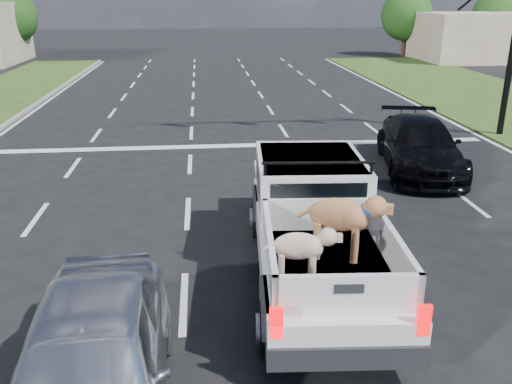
# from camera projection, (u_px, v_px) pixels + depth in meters

# --- Properties ---
(ground) EXTENTS (160.00, 160.00, 0.00)m
(ground) POSITION_uv_depth(u_px,v_px,m) (286.00, 297.00, 9.30)
(ground) COLOR black
(ground) RESTS_ON ground
(road_markings) EXTENTS (17.75, 60.00, 0.01)m
(road_markings) POSITION_uv_depth(u_px,v_px,m) (251.00, 177.00, 15.44)
(road_markings) COLOR silver
(road_markings) RESTS_ON ground
(traffic_signal) EXTENTS (9.11, 0.31, 7.00)m
(traffic_signal) POSITION_uv_depth(u_px,v_px,m) (453.00, 0.00, 18.18)
(traffic_signal) COLOR black
(traffic_signal) RESTS_ON ground
(building_right) EXTENTS (12.00, 7.00, 3.60)m
(building_right) POSITION_uv_depth(u_px,v_px,m) (497.00, 37.00, 42.56)
(building_right) COLOR #C6B398
(building_right) RESTS_ON ground
(tree_far_c) EXTENTS (4.20, 4.20, 5.40)m
(tree_far_c) POSITION_uv_depth(u_px,v_px,m) (9.00, 17.00, 42.18)
(tree_far_c) COLOR #332114
(tree_far_c) RESTS_ON ground
(tree_far_d) EXTENTS (4.20, 4.20, 5.40)m
(tree_far_d) POSITION_uv_depth(u_px,v_px,m) (407.00, 15.00, 45.22)
(tree_far_d) COLOR #332114
(tree_far_d) RESTS_ON ground
(tree_far_e) EXTENTS (4.20, 4.20, 5.40)m
(tree_far_e) POSITION_uv_depth(u_px,v_px,m) (498.00, 15.00, 45.97)
(tree_far_e) COLOR #332114
(tree_far_e) RESTS_ON ground
(pickup_truck) EXTENTS (2.54, 5.97, 2.19)m
(pickup_truck) POSITION_uv_depth(u_px,v_px,m) (316.00, 224.00, 9.69)
(pickup_truck) COLOR black
(pickup_truck) RESTS_ON ground
(silver_sedan) EXTENTS (2.11, 4.75, 1.59)m
(silver_sedan) POSITION_uv_depth(u_px,v_px,m) (91.00, 366.00, 6.34)
(silver_sedan) COLOR silver
(silver_sedan) RESTS_ON ground
(black_coupe) EXTENTS (3.03, 5.38, 1.47)m
(black_coupe) POSITION_uv_depth(u_px,v_px,m) (420.00, 145.00, 15.87)
(black_coupe) COLOR black
(black_coupe) RESTS_ON ground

